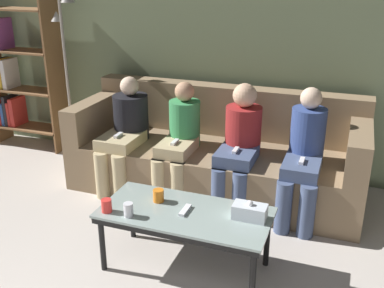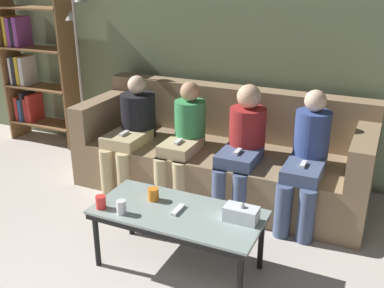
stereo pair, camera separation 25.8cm
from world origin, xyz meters
name	(u,v)px [view 2 (the right image)]	position (x,y,z in m)	size (l,w,h in m)	color
wall_back	(245,43)	(0.00, 4.12, 1.30)	(12.00, 0.06, 2.60)	#707F5B
couch	(222,156)	(0.00, 3.58, 0.33)	(2.65, 0.96, 0.92)	#897051
coffee_table	(178,217)	(0.17, 2.31, 0.40)	(1.15, 0.54, 0.45)	#8C9E99
cup_near_left	(101,202)	(-0.32, 2.13, 0.49)	(0.07, 0.07, 0.09)	red
cup_near_right	(121,207)	(-0.16, 2.13, 0.50)	(0.06, 0.06, 0.10)	silver
cup_far_center	(153,194)	(-0.05, 2.38, 0.49)	(0.08, 0.08, 0.09)	orange
tissue_box	(241,214)	(0.60, 2.37, 0.50)	(0.22, 0.12, 0.13)	silver
game_remote	(178,210)	(0.17, 2.31, 0.46)	(0.04, 0.15, 0.02)	white
bookshelf	(32,70)	(-2.52, 3.89, 0.86)	(0.90, 0.32, 1.79)	brown
standing_lamp	(80,58)	(-1.69, 3.75, 1.09)	(0.31, 0.26, 1.78)	gray
seated_person_left_end	(132,128)	(-0.82, 3.35, 0.56)	(0.33, 0.67, 1.04)	tan
seated_person_mid_left	(184,138)	(-0.27, 3.34, 0.55)	(0.31, 0.61, 1.04)	tan
seated_person_mid_right	(243,144)	(0.27, 3.35, 0.58)	(0.31, 0.63, 1.07)	#47567A
seated_person_right_end	(307,156)	(0.82, 3.33, 0.57)	(0.31, 0.67, 1.08)	#47567A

